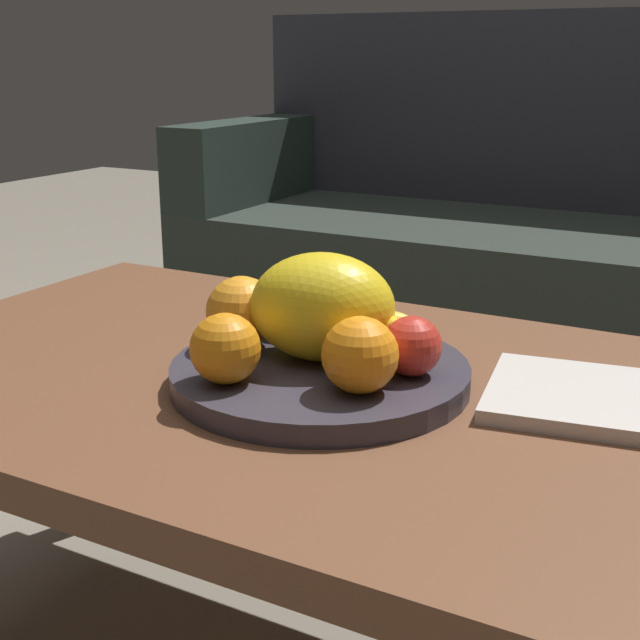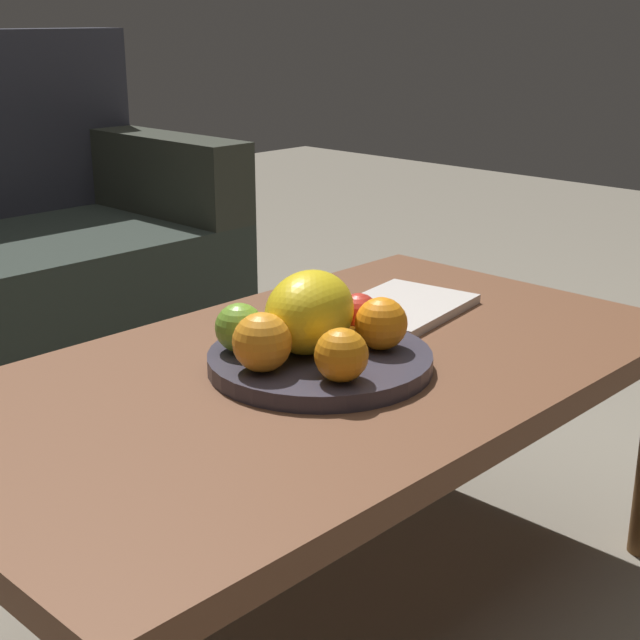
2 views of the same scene
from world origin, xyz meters
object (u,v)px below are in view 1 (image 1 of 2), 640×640
(fruit_bowl, at_px, (320,374))
(magazine, at_px, (611,401))
(coffee_table, at_px, (336,420))
(apple_left, at_px, (413,345))
(melon_large_front, at_px, (324,306))
(apple_front, at_px, (300,303))
(orange_front, at_px, (225,349))
(orange_right, at_px, (242,312))
(couch, at_px, (531,256))
(banana_bunch, at_px, (354,330))
(orange_left, at_px, (360,355))

(fruit_bowl, height_order, magazine, fruit_bowl)
(coffee_table, relative_size, apple_left, 18.46)
(melon_large_front, xyz_separation_m, apple_front, (-0.07, 0.07, -0.02))
(fruit_bowl, xyz_separation_m, magazine, (0.30, 0.09, -0.00))
(orange_front, distance_m, apple_left, 0.20)
(orange_right, bearing_deg, coffee_table, 3.64)
(couch, distance_m, magazine, 1.33)
(banana_bunch, bearing_deg, orange_right, -166.35)
(apple_left, bearing_deg, orange_left, -110.25)
(fruit_bowl, xyz_separation_m, orange_right, (-0.11, 0.01, 0.05))
(coffee_table, relative_size, fruit_bowl, 3.60)
(orange_front, height_order, banana_bunch, orange_front)
(apple_left, height_order, banana_bunch, apple_left)
(banana_bunch, bearing_deg, coffee_table, -112.58)
(fruit_bowl, bearing_deg, melon_large_front, 105.30)
(magazine, bearing_deg, apple_front, 170.76)
(orange_front, bearing_deg, fruit_bowl, 58.69)
(fruit_bowl, distance_m, banana_bunch, 0.06)
(orange_front, relative_size, magazine, 0.29)
(couch, distance_m, orange_right, 1.35)
(orange_front, bearing_deg, coffee_table, 57.76)
(orange_front, height_order, orange_right, orange_right)
(melon_large_front, bearing_deg, orange_right, -173.27)
(orange_left, xyz_separation_m, apple_left, (0.03, 0.07, -0.01))
(orange_front, height_order, magazine, orange_front)
(orange_left, bearing_deg, coffee_table, 132.36)
(fruit_bowl, height_order, banana_bunch, banana_bunch)
(couch, bearing_deg, melon_large_front, -84.89)
(coffee_table, xyz_separation_m, orange_front, (-0.07, -0.11, 0.11))
(orange_left, distance_m, orange_right, 0.19)
(orange_left, bearing_deg, melon_large_front, 137.58)
(coffee_table, height_order, magazine, magazine)
(orange_right, bearing_deg, apple_left, 3.40)
(orange_left, xyz_separation_m, orange_right, (-0.18, 0.06, 0.00))
(orange_front, relative_size, apple_front, 1.02)
(melon_large_front, bearing_deg, couch, 95.11)
(melon_large_front, bearing_deg, apple_left, 0.23)
(apple_front, height_order, banana_bunch, apple_front)
(coffee_table, bearing_deg, couch, 95.83)
(orange_right, bearing_deg, couch, 90.73)
(apple_left, distance_m, magazine, 0.21)
(orange_front, distance_m, magazine, 0.40)
(orange_front, xyz_separation_m, apple_front, (-0.02, 0.18, -0.00))
(couch, bearing_deg, coffee_table, -84.17)
(orange_right, bearing_deg, melon_large_front, 6.73)
(banana_bunch, bearing_deg, orange_left, -60.29)
(fruit_bowl, bearing_deg, coffee_table, 52.38)
(melon_large_front, height_order, apple_front, melon_large_front)
(apple_left, bearing_deg, couch, 99.65)
(apple_front, relative_size, apple_left, 1.12)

